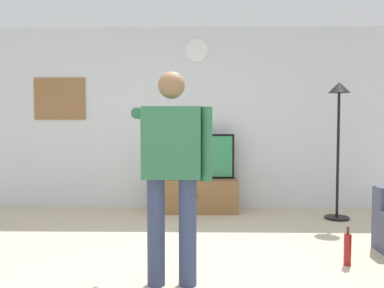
{
  "coord_description": "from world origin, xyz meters",
  "views": [
    {
      "loc": [
        0.1,
        -3.29,
        1.29
      ],
      "look_at": [
        0.01,
        1.2,
        1.05
      ],
      "focal_mm": 38.64,
      "sensor_mm": 36.0,
      "label": 1
    }
  ],
  "objects_px": {
    "television": "(196,156)",
    "floor_lamp": "(339,121)",
    "beverage_bottle": "(347,249)",
    "wall_clock": "(197,50)",
    "person_standing_nearer_lamp": "(172,164)",
    "framed_picture": "(60,99)",
    "tv_stand": "(196,195)"
  },
  "relations": [
    {
      "from": "television",
      "to": "tv_stand",
      "type": "bearing_deg",
      "value": -90.0
    },
    {
      "from": "tv_stand",
      "to": "person_standing_nearer_lamp",
      "type": "xyz_separation_m",
      "value": [
        -0.17,
        -2.67,
        0.72
      ]
    },
    {
      "from": "television",
      "to": "floor_lamp",
      "type": "xyz_separation_m",
      "value": [
        1.88,
        -0.46,
        0.5
      ]
    },
    {
      "from": "television",
      "to": "person_standing_nearer_lamp",
      "type": "xyz_separation_m",
      "value": [
        -0.17,
        -2.72,
        0.16
      ]
    },
    {
      "from": "wall_clock",
      "to": "floor_lamp",
      "type": "relative_size",
      "value": 0.19
    },
    {
      "from": "tv_stand",
      "to": "beverage_bottle",
      "type": "xyz_separation_m",
      "value": [
        1.38,
        -2.21,
        -0.09
      ]
    },
    {
      "from": "wall_clock",
      "to": "framed_picture",
      "type": "relative_size",
      "value": 0.44
    },
    {
      "from": "wall_clock",
      "to": "framed_picture",
      "type": "distance_m",
      "value": 2.17
    },
    {
      "from": "tv_stand",
      "to": "person_standing_nearer_lamp",
      "type": "distance_m",
      "value": 2.78
    },
    {
      "from": "beverage_bottle",
      "to": "framed_picture",
      "type": "bearing_deg",
      "value": 143.92
    },
    {
      "from": "person_standing_nearer_lamp",
      "to": "beverage_bottle",
      "type": "distance_m",
      "value": 1.81
    },
    {
      "from": "floor_lamp",
      "to": "beverage_bottle",
      "type": "height_order",
      "value": "floor_lamp"
    },
    {
      "from": "wall_clock",
      "to": "person_standing_nearer_lamp",
      "type": "bearing_deg",
      "value": -93.25
    },
    {
      "from": "television",
      "to": "floor_lamp",
      "type": "relative_size",
      "value": 0.6
    },
    {
      "from": "tv_stand",
      "to": "wall_clock",
      "type": "distance_m",
      "value": 2.13
    },
    {
      "from": "floor_lamp",
      "to": "framed_picture",
      "type": "bearing_deg",
      "value": 169.71
    },
    {
      "from": "framed_picture",
      "to": "beverage_bottle",
      "type": "distance_m",
      "value": 4.5
    },
    {
      "from": "television",
      "to": "person_standing_nearer_lamp",
      "type": "distance_m",
      "value": 2.73
    },
    {
      "from": "television",
      "to": "framed_picture",
      "type": "xyz_separation_m",
      "value": [
        -2.05,
        0.25,
        0.84
      ]
    },
    {
      "from": "television",
      "to": "wall_clock",
      "type": "relative_size",
      "value": 3.22
    },
    {
      "from": "wall_clock",
      "to": "framed_picture",
      "type": "xyz_separation_m",
      "value": [
        -2.05,
        0.0,
        -0.71
      ]
    },
    {
      "from": "tv_stand",
      "to": "floor_lamp",
      "type": "height_order",
      "value": "floor_lamp"
    },
    {
      "from": "floor_lamp",
      "to": "person_standing_nearer_lamp",
      "type": "height_order",
      "value": "floor_lamp"
    },
    {
      "from": "floor_lamp",
      "to": "tv_stand",
      "type": "bearing_deg",
      "value": 167.43
    },
    {
      "from": "framed_picture",
      "to": "floor_lamp",
      "type": "xyz_separation_m",
      "value": [
        3.93,
        -0.71,
        -0.34
      ]
    },
    {
      "from": "floor_lamp",
      "to": "wall_clock",
      "type": "bearing_deg",
      "value": 159.32
    },
    {
      "from": "floor_lamp",
      "to": "beverage_bottle",
      "type": "distance_m",
      "value": 2.18
    },
    {
      "from": "floor_lamp",
      "to": "beverage_bottle",
      "type": "bearing_deg",
      "value": -105.46
    },
    {
      "from": "framed_picture",
      "to": "beverage_bottle",
      "type": "relative_size",
      "value": 2.19
    },
    {
      "from": "television",
      "to": "floor_lamp",
      "type": "height_order",
      "value": "floor_lamp"
    },
    {
      "from": "wall_clock",
      "to": "tv_stand",
      "type": "bearing_deg",
      "value": -90.0
    },
    {
      "from": "tv_stand",
      "to": "beverage_bottle",
      "type": "relative_size",
      "value": 3.35
    }
  ]
}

